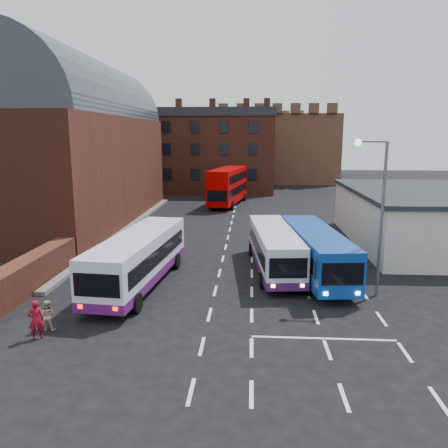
# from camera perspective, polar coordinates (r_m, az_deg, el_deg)

# --- Properties ---
(ground) EXTENTS (180.00, 180.00, 0.00)m
(ground) POSITION_cam_1_polar(r_m,az_deg,el_deg) (21.89, -1.70, -10.90)
(ground) COLOR black
(railway_station) EXTENTS (12.00, 28.00, 16.00)m
(railway_station) POSITION_cam_1_polar(r_m,az_deg,el_deg) (44.69, -19.60, 9.93)
(railway_station) COLOR #602B1E
(railway_station) RESTS_ON ground
(forecourt_wall) EXTENTS (1.20, 10.00, 1.80)m
(forecourt_wall) POSITION_cam_1_polar(r_m,az_deg,el_deg) (26.32, -24.10, -5.96)
(forecourt_wall) COLOR #602B1E
(forecourt_wall) RESTS_ON ground
(cream_building) EXTENTS (10.40, 16.40, 4.25)m
(cream_building) POSITION_cam_1_polar(r_m,az_deg,el_deg) (37.09, 24.24, 0.86)
(cream_building) COLOR beige
(cream_building) RESTS_ON ground
(brick_terrace) EXTENTS (22.00, 10.00, 11.00)m
(brick_terrace) POSITION_cam_1_polar(r_m,az_deg,el_deg) (66.68, -3.21, 9.02)
(brick_terrace) COLOR brown
(brick_terrace) RESTS_ON ground
(castle_keep) EXTENTS (22.00, 22.00, 12.00)m
(castle_keep) POSITION_cam_1_polar(r_m,az_deg,el_deg) (86.28, 6.46, 9.85)
(castle_keep) COLOR brown
(castle_keep) RESTS_ON ground
(bus_white_outbound) EXTENTS (3.48, 10.94, 2.93)m
(bus_white_outbound) POSITION_cam_1_polar(r_m,az_deg,el_deg) (24.95, -11.05, -4.08)
(bus_white_outbound) COLOR silver
(bus_white_outbound) RESTS_ON ground
(bus_white_inbound) EXTENTS (3.18, 9.96, 2.67)m
(bus_white_inbound) POSITION_cam_1_polar(r_m,az_deg,el_deg) (27.30, 6.58, -2.93)
(bus_white_inbound) COLOR silver
(bus_white_inbound) RESTS_ON ground
(bus_blue) EXTENTS (3.46, 10.45, 2.80)m
(bus_blue) POSITION_cam_1_polar(r_m,az_deg,el_deg) (26.71, 11.90, -3.26)
(bus_blue) COLOR #0D3B92
(bus_blue) RESTS_ON ground
(bus_red_double) EXTENTS (4.45, 11.47, 4.48)m
(bus_red_double) POSITION_cam_1_polar(r_m,az_deg,el_deg) (53.28, 0.59, 5.06)
(bus_red_double) COLOR #B90000
(bus_red_double) RESTS_ON ground
(street_lamp) EXTENTS (1.67, 0.36, 8.18)m
(street_lamp) POSITION_cam_1_polar(r_m,az_deg,el_deg) (23.56, 19.37, 2.53)
(street_lamp) COLOR slate
(street_lamp) RESTS_ON ground
(pedestrian_red) EXTENTS (0.74, 0.69, 1.70)m
(pedestrian_red) POSITION_cam_1_polar(r_m,az_deg,el_deg) (20.07, -23.36, -11.41)
(pedestrian_red) COLOR maroon
(pedestrian_red) RESTS_ON ground
(pedestrian_beige) EXTENTS (0.70, 0.57, 1.36)m
(pedestrian_beige) POSITION_cam_1_polar(r_m,az_deg,el_deg) (20.80, -22.09, -10.99)
(pedestrian_beige) COLOR #C4B08E
(pedestrian_beige) RESTS_ON ground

